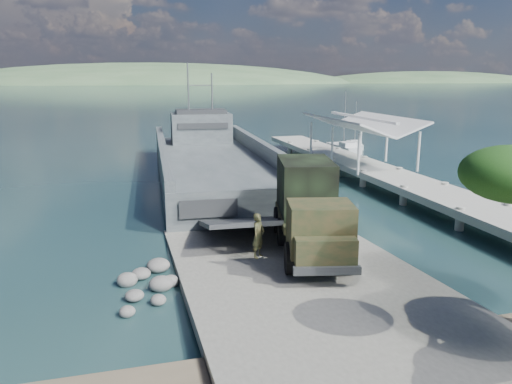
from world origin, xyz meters
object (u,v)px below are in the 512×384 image
object	(u,v)px
military_truck	(310,208)
sailboat_near	(344,148)
sailboat_far	(355,145)
landing_craft	(214,168)
pier	(366,160)
soldier	(258,244)

from	to	relation	value
military_truck	sailboat_near	bearing A→B (deg)	75.05
military_truck	sailboat_far	world-z (taller)	sailboat_far
landing_craft	sailboat_far	xyz separation A→B (m)	(20.09, 13.93, -0.57)
pier	military_truck	xyz separation A→B (m)	(-11.55, -16.71, 0.93)
landing_craft	sailboat_near	size ratio (longest dim) A/B	5.15
landing_craft	soldier	distance (m)	22.03
sailboat_far	sailboat_near	bearing A→B (deg)	-118.16
military_truck	soldier	xyz separation A→B (m)	(-2.95, -1.54, -1.04)
sailboat_far	military_truck	bearing A→B (deg)	-102.12
sailboat_far	soldier	bearing A→B (deg)	-104.60
sailboat_near	sailboat_far	size ratio (longest dim) A/B	1.22
landing_craft	sailboat_near	xyz separation A→B (m)	(17.45, 11.31, -0.50)
military_truck	sailboat_near	xyz separation A→B (m)	(16.53, 31.69, -2.15)
landing_craft	sailboat_near	distance (m)	20.80
sailboat_near	soldier	bearing A→B (deg)	-122.55
soldier	pier	bearing A→B (deg)	7.48
pier	sailboat_far	world-z (taller)	sailboat_far
sailboat_near	sailboat_far	bearing A→B (deg)	42.59
military_truck	pier	bearing A→B (deg)	67.93
landing_craft	military_truck	distance (m)	20.47
sailboat_near	sailboat_far	xyz separation A→B (m)	(2.64, 2.62, -0.07)
military_truck	soldier	world-z (taller)	military_truck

